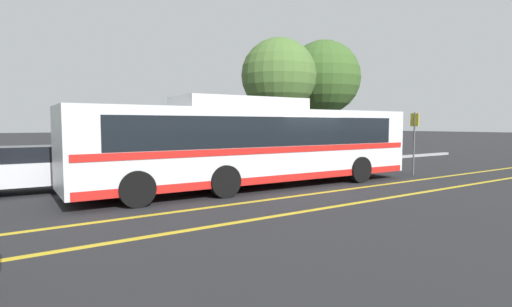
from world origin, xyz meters
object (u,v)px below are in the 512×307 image
Objects in this scene: bus_stop_sign at (414,136)px; parked_car_2 at (218,161)px; transit_bus at (256,143)px; tree_2 at (323,78)px; parked_car_1 at (38,169)px; tree_0 at (279,76)px.

parked_car_2 is at bearing -114.97° from bus_stop_sign.
tree_2 is (10.73, 7.83, 3.72)m from transit_bus.
parked_car_1 is (-6.53, 3.08, -0.82)m from transit_bus.
parked_car_1 is 1.63× the size of bus_stop_sign.
parked_car_1 is at bearing -113.49° from transit_bus.
bus_stop_sign is 8.51m from tree_0.
tree_0 is 0.92× the size of tree_2.
tree_0 is (6.04, 6.54, 3.39)m from transit_bus.
transit_bus is 2.79m from parked_car_2.
transit_bus is at bearing 67.68° from parked_car_1.
tree_2 reaches higher than parked_car_2.
tree_2 is (3.17, 9.01, 3.58)m from bus_stop_sign.
tree_2 is at bearing 127.88° from transit_bus.
parked_car_2 is 12.80m from tree_2.
transit_bus reaches higher than bus_stop_sign.
parked_car_1 is 18.47m from tree_2.
parked_car_2 is (-0.06, 2.66, -0.84)m from transit_bus.
bus_stop_sign is 10.20m from tree_2.
parked_car_2 is at bearing -177.02° from transit_bus.
tree_2 reaches higher than bus_stop_sign.
tree_0 is (-1.53, 7.72, 3.25)m from bus_stop_sign.
parked_car_1 is 13.70m from tree_0.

